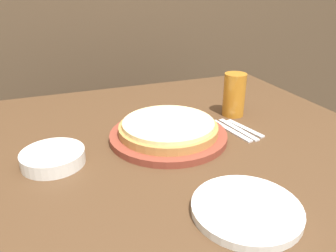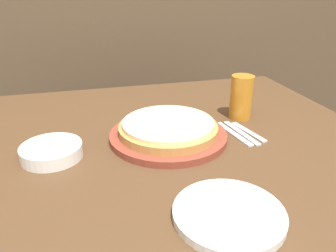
# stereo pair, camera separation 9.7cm
# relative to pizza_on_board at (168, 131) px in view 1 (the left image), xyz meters

# --- Properties ---
(dining_table) EXTENTS (1.21, 1.10, 0.76)m
(dining_table) POSITION_rel_pizza_on_board_xyz_m (0.03, -0.00, -0.41)
(dining_table) COLOR #4C331E
(dining_table) RESTS_ON ground_plane
(pizza_on_board) EXTENTS (0.35, 0.35, 0.06)m
(pizza_on_board) POSITION_rel_pizza_on_board_xyz_m (0.00, 0.00, 0.00)
(pizza_on_board) COLOR brown
(pizza_on_board) RESTS_ON dining_table
(beer_glass) EXTENTS (0.08, 0.08, 0.15)m
(beer_glass) POSITION_rel_pizza_on_board_xyz_m (0.28, 0.09, 0.06)
(beer_glass) COLOR #B7701E
(beer_glass) RESTS_ON dining_table
(dinner_plate) EXTENTS (0.23, 0.23, 0.02)m
(dinner_plate) POSITION_rel_pizza_on_board_xyz_m (0.03, -0.38, -0.02)
(dinner_plate) COLOR silver
(dinner_plate) RESTS_ON dining_table
(side_bowl) EXTENTS (0.16, 0.16, 0.04)m
(side_bowl) POSITION_rel_pizza_on_board_xyz_m (-0.33, -0.03, -0.01)
(side_bowl) COLOR silver
(side_bowl) RESTS_ON dining_table
(fork) EXTENTS (0.05, 0.18, 0.00)m
(fork) POSITION_rel_pizza_on_board_xyz_m (0.20, -0.03, -0.02)
(fork) COLOR silver
(fork) RESTS_ON dining_table
(dinner_knife) EXTENTS (0.04, 0.18, 0.00)m
(dinner_knife) POSITION_rel_pizza_on_board_xyz_m (0.23, -0.03, -0.02)
(dinner_knife) COLOR silver
(dinner_knife) RESTS_ON dining_table
(spoon) EXTENTS (0.05, 0.15, 0.00)m
(spoon) POSITION_rel_pizza_on_board_xyz_m (0.25, -0.03, -0.02)
(spoon) COLOR silver
(spoon) RESTS_ON dining_table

